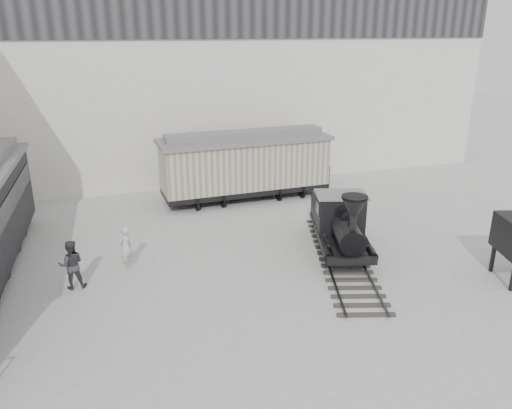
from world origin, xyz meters
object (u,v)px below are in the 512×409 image
object	(u,v)px
locomotive	(341,227)
visitor_a	(126,248)
visitor_b	(71,265)
boxcar	(245,164)

from	to	relation	value
locomotive	visitor_a	world-z (taller)	locomotive
visitor_a	visitor_b	world-z (taller)	visitor_b
locomotive	visitor_a	distance (m)	8.33
locomotive	boxcar	size ratio (longest dim) A/B	0.97
visitor_b	locomotive	bearing A→B (deg)	178.55
visitor_a	visitor_b	size ratio (longest dim) A/B	0.95
visitor_a	boxcar	bearing A→B (deg)	-174.99
boxcar	visitor_b	bearing A→B (deg)	-140.72
visitor_a	visitor_b	bearing A→B (deg)	-12.63
visitor_b	visitor_a	bearing A→B (deg)	-152.96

